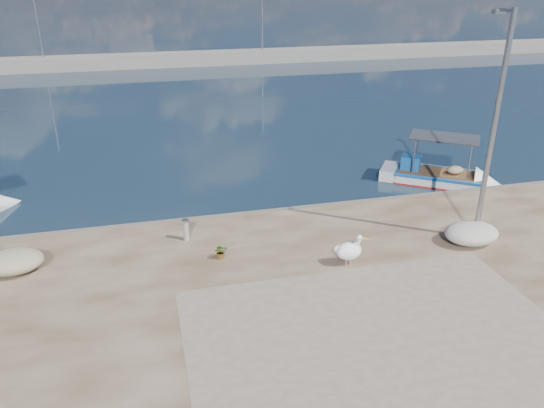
{
  "coord_description": "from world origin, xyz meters",
  "views": [
    {
      "loc": [
        -3.87,
        -11.79,
        8.47
      ],
      "look_at": [
        0.0,
        3.8,
        1.3
      ],
      "focal_mm": 35.0,
      "sensor_mm": 36.0,
      "label": 1
    }
  ],
  "objects_px": {
    "pelican": "(349,250)",
    "bollard_near": "(186,229)",
    "boat_right": "(438,179)",
    "lamp_post": "(491,139)"
  },
  "relations": [
    {
      "from": "pelican",
      "to": "bollard_near",
      "type": "height_order",
      "value": "pelican"
    },
    {
      "from": "boat_right",
      "to": "bollard_near",
      "type": "height_order",
      "value": "boat_right"
    },
    {
      "from": "lamp_post",
      "to": "bollard_near",
      "type": "xyz_separation_m",
      "value": [
        -9.05,
        2.08,
        -2.91
      ]
    },
    {
      "from": "boat_right",
      "to": "pelican",
      "type": "relative_size",
      "value": 4.82
    },
    {
      "from": "boat_right",
      "to": "lamp_post",
      "type": "relative_size",
      "value": 0.72
    },
    {
      "from": "pelican",
      "to": "bollard_near",
      "type": "xyz_separation_m",
      "value": [
        -4.47,
        2.71,
        -0.09
      ]
    },
    {
      "from": "pelican",
      "to": "boat_right",
      "type": "bearing_deg",
      "value": 68.46
    },
    {
      "from": "boat_right",
      "to": "lamp_post",
      "type": "height_order",
      "value": "lamp_post"
    },
    {
      "from": "boat_right",
      "to": "bollard_near",
      "type": "bearing_deg",
      "value": -126.88
    },
    {
      "from": "pelican",
      "to": "bollard_near",
      "type": "bearing_deg",
      "value": 173.32
    }
  ]
}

